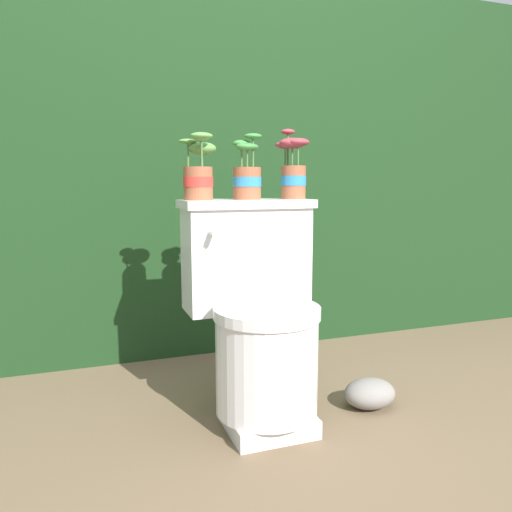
# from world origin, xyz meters

# --- Properties ---
(ground_plane) EXTENTS (12.00, 12.00, 0.00)m
(ground_plane) POSITION_xyz_m (0.00, 0.00, 0.00)
(ground_plane) COLOR brown
(hedge_backdrop) EXTENTS (3.99, 1.07, 1.78)m
(hedge_backdrop) POSITION_xyz_m (0.00, 1.34, 0.89)
(hedge_backdrop) COLOR #193819
(hedge_backdrop) RESTS_ON ground
(toilet) EXTENTS (0.47, 0.49, 0.76)m
(toilet) POSITION_xyz_m (-0.05, 0.12, 0.36)
(toilet) COLOR silver
(toilet) RESTS_ON ground
(potted_plant_left) EXTENTS (0.13, 0.12, 0.23)m
(potted_plant_left) POSITION_xyz_m (-0.22, 0.25, 0.85)
(potted_plant_left) COLOR #9E5638
(potted_plant_left) RESTS_ON toilet
(potted_plant_midleft) EXTENTS (0.10, 0.10, 0.23)m
(potted_plant_midleft) POSITION_xyz_m (-0.05, 0.25, 0.84)
(potted_plant_midleft) COLOR #9E5638
(potted_plant_midleft) RESTS_ON toilet
(potted_plant_middle) EXTENTS (0.11, 0.11, 0.25)m
(potted_plant_middle) POSITION_xyz_m (0.13, 0.24, 0.87)
(potted_plant_middle) COLOR #9E5638
(potted_plant_middle) RESTS_ON toilet
(garden_stone) EXTENTS (0.19, 0.16, 0.11)m
(garden_stone) POSITION_xyz_m (0.36, 0.04, 0.05)
(garden_stone) COLOR gray
(garden_stone) RESTS_ON ground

